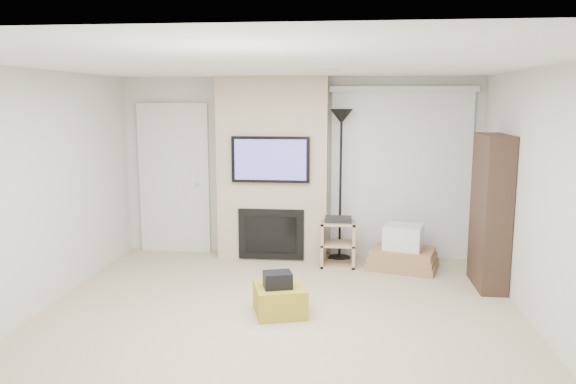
# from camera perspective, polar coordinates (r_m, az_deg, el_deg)

# --- Properties ---
(floor) EXTENTS (5.00, 5.50, 0.00)m
(floor) POSITION_cam_1_polar(r_m,az_deg,el_deg) (5.56, -1.31, -13.83)
(floor) COLOR #BDAD8B
(floor) RESTS_ON ground
(ceiling) EXTENTS (5.00, 5.50, 0.00)m
(ceiling) POSITION_cam_1_polar(r_m,az_deg,el_deg) (5.12, -1.42, 12.83)
(ceiling) COLOR white
(ceiling) RESTS_ON wall_back
(wall_back) EXTENTS (5.00, 0.00, 2.50)m
(wall_back) POSITION_cam_1_polar(r_m,az_deg,el_deg) (7.90, 1.16, 2.54)
(wall_back) COLOR silver
(wall_back) RESTS_ON ground
(wall_front) EXTENTS (5.00, 0.00, 2.50)m
(wall_front) POSITION_cam_1_polar(r_m,az_deg,el_deg) (2.59, -9.24, -12.09)
(wall_front) COLOR silver
(wall_front) RESTS_ON ground
(wall_left) EXTENTS (0.00, 5.50, 2.50)m
(wall_left) POSITION_cam_1_polar(r_m,az_deg,el_deg) (6.04, -25.60, -0.51)
(wall_left) COLOR silver
(wall_left) RESTS_ON ground
(wall_right) EXTENTS (0.00, 5.50, 2.50)m
(wall_right) POSITION_cam_1_polar(r_m,az_deg,el_deg) (5.48, 25.56, -1.44)
(wall_right) COLOR silver
(wall_right) RESTS_ON ground
(hvac_vent) EXTENTS (0.35, 0.18, 0.01)m
(hvac_vent) POSITION_cam_1_polar(r_m,az_deg,el_deg) (5.88, 3.56, 12.34)
(hvac_vent) COLOR silver
(hvac_vent) RESTS_ON ceiling
(ottoman) EXTENTS (0.62, 0.62, 0.30)m
(ottoman) POSITION_cam_1_polar(r_m,az_deg,el_deg) (5.89, -0.83, -10.90)
(ottoman) COLOR #A39129
(ottoman) RESTS_ON floor
(black_bag) EXTENTS (0.33, 0.29, 0.16)m
(black_bag) POSITION_cam_1_polar(r_m,az_deg,el_deg) (5.77, -1.06, -8.91)
(black_bag) COLOR black
(black_bag) RESTS_ON ottoman
(fireplace_wall) EXTENTS (1.50, 0.47, 2.50)m
(fireplace_wall) POSITION_cam_1_polar(r_m,az_deg,el_deg) (7.73, -1.56, 2.28)
(fireplace_wall) COLOR #C1AB90
(fireplace_wall) RESTS_ON floor
(entry_door) EXTENTS (1.02, 0.11, 2.14)m
(entry_door) POSITION_cam_1_polar(r_m,az_deg,el_deg) (8.24, -11.45, 1.26)
(entry_door) COLOR silver
(entry_door) RESTS_ON floor
(vertical_blinds) EXTENTS (1.98, 0.10, 2.37)m
(vertical_blinds) POSITION_cam_1_polar(r_m,az_deg,el_deg) (7.86, 11.36, 2.49)
(vertical_blinds) COLOR silver
(vertical_blinds) RESTS_ON floor
(floor_lamp) EXTENTS (0.31, 0.31, 2.07)m
(floor_lamp) POSITION_cam_1_polar(r_m,az_deg,el_deg) (7.59, 5.42, 5.08)
(floor_lamp) COLOR black
(floor_lamp) RESTS_ON floor
(av_stand) EXTENTS (0.45, 0.38, 0.66)m
(av_stand) POSITION_cam_1_polar(r_m,az_deg,el_deg) (7.50, 5.10, -4.91)
(av_stand) COLOR tan
(av_stand) RESTS_ON floor
(box_stack) EXTENTS (1.01, 0.86, 0.58)m
(box_stack) POSITION_cam_1_polar(r_m,az_deg,el_deg) (7.54, 11.60, -5.98)
(box_stack) COLOR #A17750
(box_stack) RESTS_ON floor
(bookshelf) EXTENTS (0.30, 0.80, 1.80)m
(bookshelf) POSITION_cam_1_polar(r_m,az_deg,el_deg) (6.95, 19.88, -1.89)
(bookshelf) COLOR #312118
(bookshelf) RESTS_ON floor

